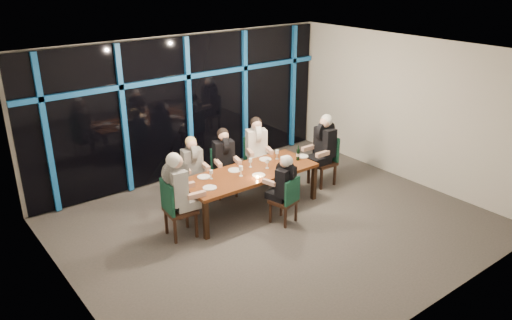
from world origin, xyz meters
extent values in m
plane|color=#534D49|center=(0.00, 0.00, 0.00)|extent=(7.00, 7.00, 0.00)
cube|color=silver|center=(0.00, 3.00, 1.50)|extent=(7.00, 0.04, 3.00)
cube|color=silver|center=(0.00, -3.00, 1.50)|extent=(7.00, 0.04, 3.00)
cube|color=silver|center=(-3.50, 0.00, 1.50)|extent=(0.04, 6.00, 3.00)
cube|color=silver|center=(3.50, 0.00, 1.50)|extent=(0.04, 6.00, 3.00)
cube|color=white|center=(0.00, 0.00, 3.00)|extent=(7.00, 6.00, 0.04)
cube|color=black|center=(0.00, 2.94, 1.50)|extent=(6.86, 0.04, 2.94)
cube|color=#155BA7|center=(-2.90, 2.89, 1.50)|extent=(0.10, 0.10, 2.94)
cube|color=#155BA7|center=(-1.45, 2.89, 1.50)|extent=(0.10, 0.10, 2.94)
cube|color=#155BA7|center=(0.00, 2.89, 1.50)|extent=(0.10, 0.10, 2.94)
cube|color=#155BA7|center=(1.45, 2.89, 1.50)|extent=(0.10, 0.10, 2.94)
cube|color=#155BA7|center=(2.90, 2.89, 1.50)|extent=(0.10, 0.10, 2.94)
cube|color=#155BA7|center=(0.00, 2.89, 2.16)|extent=(6.86, 0.10, 0.10)
cube|color=#FF2D14|center=(1.10, 3.25, 2.15)|extent=(0.60, 0.05, 0.35)
cube|color=brown|center=(0.00, 0.80, 0.72)|extent=(2.60, 1.00, 0.06)
cube|color=black|center=(-1.24, 0.36, 0.34)|extent=(0.08, 0.08, 0.69)
cube|color=black|center=(1.24, 0.36, 0.34)|extent=(0.08, 0.08, 0.69)
cube|color=black|center=(-1.24, 1.24, 0.34)|extent=(0.08, 0.08, 0.69)
cube|color=black|center=(1.24, 1.24, 0.34)|extent=(0.08, 0.08, 0.69)
cube|color=black|center=(-0.69, 1.66, 0.42)|extent=(0.49, 0.49, 0.06)
cube|color=#184F38|center=(-0.65, 1.84, 0.67)|extent=(0.42, 0.12, 0.47)
cube|color=black|center=(-0.89, 1.52, 0.20)|extent=(0.04, 0.04, 0.39)
cube|color=black|center=(-0.55, 1.46, 0.20)|extent=(0.04, 0.04, 0.39)
cube|color=black|center=(-0.82, 1.85, 0.20)|extent=(0.04, 0.04, 0.39)
cube|color=black|center=(-0.49, 1.79, 0.20)|extent=(0.04, 0.04, 0.39)
cube|color=black|center=(-0.03, 1.56, 0.44)|extent=(0.54, 0.54, 0.06)
cube|color=#184F38|center=(0.02, 1.75, 0.70)|extent=(0.44, 0.16, 0.49)
cube|color=black|center=(-0.25, 1.44, 0.20)|extent=(0.05, 0.05, 0.41)
cube|color=black|center=(0.09, 1.35, 0.20)|extent=(0.05, 0.05, 0.41)
cube|color=black|center=(-0.16, 1.78, 0.20)|extent=(0.05, 0.05, 0.41)
cube|color=black|center=(0.18, 1.69, 0.20)|extent=(0.05, 0.05, 0.41)
cube|color=black|center=(0.81, 1.62, 0.45)|extent=(0.58, 0.58, 0.06)
cube|color=#184F38|center=(0.88, 1.81, 0.73)|extent=(0.44, 0.21, 0.50)
cube|color=black|center=(0.58, 1.52, 0.21)|extent=(0.05, 0.05, 0.42)
cube|color=black|center=(0.92, 1.39, 0.21)|extent=(0.05, 0.05, 0.42)
cube|color=black|center=(0.71, 1.86, 0.21)|extent=(0.05, 0.05, 0.42)
cube|color=black|center=(1.05, 1.73, 0.21)|extent=(0.05, 0.05, 0.42)
cube|color=black|center=(-1.51, 0.72, 0.48)|extent=(0.53, 0.53, 0.06)
cube|color=#184F38|center=(-1.73, 0.74, 0.77)|extent=(0.10, 0.48, 0.53)
cube|color=black|center=(-1.34, 0.50, 0.22)|extent=(0.05, 0.05, 0.45)
cube|color=black|center=(-1.30, 0.89, 0.22)|extent=(0.05, 0.05, 0.45)
cube|color=black|center=(-1.73, 0.54, 0.22)|extent=(0.05, 0.05, 0.45)
cube|color=black|center=(-1.69, 0.93, 0.22)|extent=(0.05, 0.05, 0.45)
cube|color=black|center=(1.85, 0.76, 0.48)|extent=(0.49, 0.49, 0.06)
cube|color=#184F38|center=(2.07, 0.76, 0.76)|extent=(0.06, 0.48, 0.53)
cube|color=black|center=(1.67, 0.95, 0.22)|extent=(0.04, 0.04, 0.44)
cube|color=black|center=(1.66, 0.57, 0.22)|extent=(0.04, 0.04, 0.44)
cube|color=black|center=(2.05, 0.95, 0.22)|extent=(0.04, 0.04, 0.44)
cube|color=black|center=(2.04, 0.57, 0.22)|extent=(0.04, 0.04, 0.44)
cube|color=black|center=(0.16, 0.02, 0.41)|extent=(0.49, 0.49, 0.05)
cube|color=#184F38|center=(0.21, -0.16, 0.65)|extent=(0.41, 0.14, 0.45)
cube|color=black|center=(0.28, 0.21, 0.19)|extent=(0.04, 0.04, 0.38)
cube|color=black|center=(-0.03, 0.14, 0.19)|extent=(0.04, 0.04, 0.38)
cube|color=black|center=(0.36, -0.10, 0.19)|extent=(0.04, 0.04, 0.38)
cube|color=black|center=(0.04, -0.18, 0.19)|extent=(0.04, 0.04, 0.38)
cube|color=black|center=(-0.71, 1.55, 0.51)|extent=(0.40, 0.45, 0.13)
cube|color=black|center=(-0.68, 1.69, 0.82)|extent=(0.41, 0.29, 0.52)
cylinder|color=black|center=(-0.68, 1.69, 1.03)|extent=(0.16, 0.40, 0.39)
sphere|color=tan|center=(-0.69, 1.68, 1.20)|extent=(0.20, 0.20, 0.20)
sphere|color=tan|center=(-0.68, 1.71, 1.23)|extent=(0.22, 0.22, 0.22)
cube|color=tan|center=(-0.91, 1.51, 0.79)|extent=(0.12, 0.29, 0.07)
cube|color=tan|center=(-0.54, 1.44, 0.79)|extent=(0.12, 0.29, 0.07)
cube|color=black|center=(-0.06, 1.45, 0.54)|extent=(0.44, 0.49, 0.14)
cube|color=black|center=(-0.02, 1.60, 0.86)|extent=(0.44, 0.33, 0.55)
cylinder|color=black|center=(-0.02, 1.60, 1.07)|extent=(0.20, 0.42, 0.41)
sphere|color=tan|center=(-0.03, 1.58, 1.25)|extent=(0.20, 0.20, 0.20)
sphere|color=black|center=(-0.02, 1.62, 1.28)|extent=(0.22, 0.22, 0.22)
cube|color=tan|center=(-0.27, 1.43, 0.79)|extent=(0.15, 0.30, 0.08)
cube|color=tan|center=(0.10, 1.33, 0.79)|extent=(0.15, 0.30, 0.08)
cube|color=silver|center=(0.77, 1.51, 0.55)|extent=(0.49, 0.52, 0.14)
cube|color=silver|center=(0.83, 1.66, 0.89)|extent=(0.46, 0.37, 0.56)
cylinder|color=silver|center=(0.83, 1.66, 1.11)|extent=(0.24, 0.43, 0.42)
sphere|color=tan|center=(0.82, 1.64, 1.29)|extent=(0.21, 0.21, 0.21)
sphere|color=black|center=(0.83, 1.68, 1.32)|extent=(0.23, 0.23, 0.23)
cube|color=tan|center=(0.55, 1.50, 0.79)|extent=(0.18, 0.31, 0.08)
cube|color=tan|center=(0.93, 1.36, 0.79)|extent=(0.18, 0.31, 0.08)
cube|color=black|center=(-1.39, 0.70, 0.59)|extent=(0.49, 0.43, 0.15)
cube|color=black|center=(-1.56, 0.72, 0.94)|extent=(0.30, 0.45, 0.60)
cylinder|color=black|center=(-1.56, 0.72, 1.17)|extent=(0.46, 0.15, 0.45)
sphere|color=tan|center=(-1.54, 0.72, 1.36)|extent=(0.22, 0.22, 0.22)
sphere|color=silver|center=(-1.58, 0.72, 1.40)|extent=(0.25, 0.25, 0.25)
cube|color=tan|center=(-1.33, 0.48, 0.79)|extent=(0.33, 0.12, 0.09)
cube|color=tan|center=(-1.28, 0.90, 0.79)|extent=(0.33, 0.12, 0.09)
cube|color=black|center=(1.73, 0.76, 0.58)|extent=(0.45, 0.39, 0.15)
cube|color=black|center=(1.90, 0.76, 0.93)|extent=(0.26, 0.43, 0.59)
cylinder|color=black|center=(1.90, 0.76, 1.17)|extent=(0.45, 0.12, 0.44)
sphere|color=tan|center=(1.88, 0.76, 1.36)|extent=(0.22, 0.22, 0.22)
sphere|color=silver|center=(1.92, 0.76, 1.39)|extent=(0.24, 0.24, 0.24)
cube|color=tan|center=(1.65, 0.98, 0.79)|extent=(0.32, 0.09, 0.08)
cube|color=tan|center=(1.64, 0.55, 0.79)|extent=(0.32, 0.09, 0.08)
cube|color=black|center=(0.14, 0.12, 0.50)|extent=(0.41, 0.45, 0.13)
cube|color=black|center=(0.17, -0.02, 0.80)|extent=(0.40, 0.30, 0.51)
cylinder|color=black|center=(0.17, -0.02, 1.00)|extent=(0.18, 0.39, 0.38)
sphere|color=tan|center=(0.17, 0.00, 1.16)|extent=(0.19, 0.19, 0.19)
sphere|color=silver|center=(0.18, -0.04, 1.19)|extent=(0.21, 0.21, 0.21)
cube|color=tan|center=(0.30, 0.24, 0.79)|extent=(0.14, 0.28, 0.07)
cube|color=tan|center=(-0.06, 0.15, 0.79)|extent=(0.14, 0.28, 0.07)
cylinder|color=white|center=(-0.79, 1.11, 0.76)|extent=(0.24, 0.24, 0.01)
cylinder|color=white|center=(-0.18, 1.02, 0.76)|extent=(0.24, 0.24, 0.01)
cylinder|color=white|center=(0.62, 1.10, 0.76)|extent=(0.24, 0.24, 0.01)
cylinder|color=white|center=(-0.96, 0.66, 0.76)|extent=(0.24, 0.24, 0.01)
cylinder|color=white|center=(1.28, 0.77, 0.76)|extent=(0.24, 0.24, 0.01)
cylinder|color=white|center=(0.03, 0.56, 0.76)|extent=(0.24, 0.24, 0.01)
cylinder|color=black|center=(1.10, 0.69, 0.86)|extent=(0.07, 0.07, 0.22)
cylinder|color=black|center=(1.10, 0.69, 1.01)|extent=(0.03, 0.03, 0.08)
cylinder|color=silver|center=(1.10, 0.69, 0.86)|extent=(0.07, 0.07, 0.06)
cylinder|color=silver|center=(0.68, 0.64, 0.84)|extent=(0.10, 0.10, 0.19)
cylinder|color=silver|center=(0.73, 0.64, 0.86)|extent=(0.01, 0.01, 0.13)
cylinder|color=#FEA94C|center=(-0.06, 0.48, 0.77)|extent=(0.06, 0.06, 0.03)
cylinder|color=silver|center=(-0.23, 0.75, 0.75)|extent=(0.07, 0.07, 0.01)
cylinder|color=silver|center=(-0.23, 0.75, 0.81)|extent=(0.01, 0.01, 0.11)
cylinder|color=silver|center=(-0.23, 0.75, 0.90)|extent=(0.07, 0.07, 0.08)
cylinder|color=silver|center=(0.16, 0.98, 0.75)|extent=(0.06, 0.06, 0.01)
cylinder|color=silver|center=(0.16, 0.98, 0.80)|extent=(0.01, 0.01, 0.10)
cylinder|color=silver|center=(0.16, 0.98, 0.89)|extent=(0.07, 0.07, 0.07)
cylinder|color=silver|center=(0.37, 0.74, 0.75)|extent=(0.07, 0.07, 0.01)
cylinder|color=silver|center=(0.37, 0.74, 0.81)|extent=(0.01, 0.01, 0.10)
cylinder|color=silver|center=(0.37, 0.74, 0.90)|extent=(0.07, 0.07, 0.07)
cylinder|color=silver|center=(-0.72, 0.97, 0.75)|extent=(0.06, 0.06, 0.01)
cylinder|color=silver|center=(-0.72, 0.97, 0.80)|extent=(0.01, 0.01, 0.09)
cylinder|color=silver|center=(-0.72, 0.97, 0.88)|extent=(0.06, 0.06, 0.07)
cylinder|color=silver|center=(0.82, 0.99, 0.75)|extent=(0.07, 0.07, 0.01)
cylinder|color=silver|center=(0.82, 0.99, 0.81)|extent=(0.01, 0.01, 0.11)
cylinder|color=silver|center=(0.82, 0.99, 0.90)|extent=(0.07, 0.07, 0.07)
camera|label=1|loc=(-5.06, -5.94, 4.37)|focal=35.00mm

